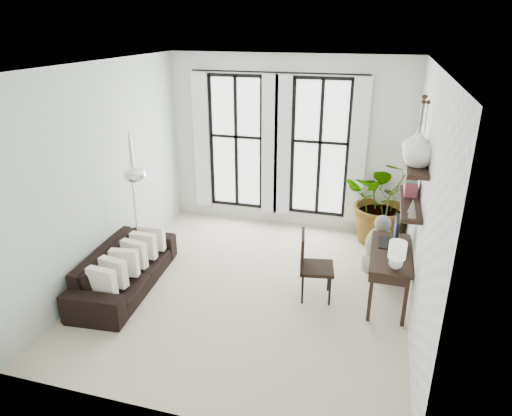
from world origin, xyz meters
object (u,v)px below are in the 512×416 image
at_px(desk_chair, 310,262).
at_px(buddha, 380,247).
at_px(arc_lamp, 133,170).
at_px(plant, 385,200).
at_px(desk, 390,256).
at_px(sofa, 125,268).

relative_size(desk_chair, buddha, 1.06).
relative_size(arc_lamp, buddha, 2.46).
bearing_deg(desk_chair, plant, 56.23).
distance_m(arc_lamp, buddha, 3.96).
xyz_separation_m(desk, arc_lamp, (-3.64, -0.34, 1.03)).
bearing_deg(sofa, buddha, -71.46).
relative_size(plant, buddha, 1.72).
relative_size(sofa, desk, 1.65).
bearing_deg(sofa, desk, -84.79).
height_order(desk, buddha, desk).
bearing_deg(buddha, desk_chair, -130.94).
distance_m(desk, desk_chair, 1.09).
xyz_separation_m(sofa, desk, (3.75, 0.66, 0.40)).
bearing_deg(desk, arc_lamp, -174.73).
height_order(arc_lamp, buddha, arc_lamp).
bearing_deg(buddha, desk, -81.78).
bearing_deg(desk, buddha, 98.22).
bearing_deg(arc_lamp, sofa, -107.71).
relative_size(plant, desk, 1.25).
bearing_deg(sofa, desk_chair, -84.63).
height_order(sofa, desk_chair, desk_chair).
bearing_deg(arc_lamp, plant, 33.12).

